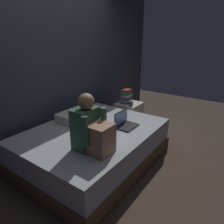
{
  "coord_description": "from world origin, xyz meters",
  "views": [
    {
      "loc": [
        -2.18,
        -1.43,
        1.75
      ],
      "look_at": [
        -0.03,
        0.1,
        0.77
      ],
      "focal_mm": 33.16,
      "sensor_mm": 36.0,
      "label": 1
    }
  ],
  "objects_px": {
    "laptop": "(125,123)",
    "book_stack": "(126,96)",
    "pillow": "(76,115)",
    "clothes_pile": "(93,112)",
    "person_sitting": "(91,129)",
    "nightstand": "(128,116)",
    "bed": "(94,146)",
    "mug": "(131,104)"
  },
  "relations": [
    {
      "from": "book_stack",
      "to": "clothes_pile",
      "type": "relative_size",
      "value": 1.06
    },
    {
      "from": "bed",
      "to": "mug",
      "type": "xyz_separation_m",
      "value": [
        1.17,
        0.08,
        0.31
      ]
    },
    {
      "from": "person_sitting",
      "to": "clothes_pile",
      "type": "bearing_deg",
      "value": 39.19
    },
    {
      "from": "pillow",
      "to": "clothes_pile",
      "type": "bearing_deg",
      "value": -20.3
    },
    {
      "from": "nightstand",
      "to": "book_stack",
      "type": "height_order",
      "value": "book_stack"
    },
    {
      "from": "book_stack",
      "to": "clothes_pile",
      "type": "xyz_separation_m",
      "value": [
        -0.87,
        0.09,
        -0.08
      ]
    },
    {
      "from": "nightstand",
      "to": "bed",
      "type": "bearing_deg",
      "value": -171.32
    },
    {
      "from": "laptop",
      "to": "bed",
      "type": "bearing_deg",
      "value": 138.8
    },
    {
      "from": "nightstand",
      "to": "pillow",
      "type": "bearing_deg",
      "value": 167.84
    },
    {
      "from": "laptop",
      "to": "mug",
      "type": "height_order",
      "value": "laptop"
    },
    {
      "from": "bed",
      "to": "clothes_pile",
      "type": "relative_size",
      "value": 8.09
    },
    {
      "from": "nightstand",
      "to": "clothes_pile",
      "type": "height_order",
      "value": "clothes_pile"
    },
    {
      "from": "pillow",
      "to": "mug",
      "type": "distance_m",
      "value": 1.1
    },
    {
      "from": "laptop",
      "to": "nightstand",
      "type": "bearing_deg",
      "value": 27.77
    },
    {
      "from": "nightstand",
      "to": "laptop",
      "type": "height_order",
      "value": "laptop"
    },
    {
      "from": "person_sitting",
      "to": "book_stack",
      "type": "xyz_separation_m",
      "value": [
        1.7,
        0.59,
        -0.11
      ]
    },
    {
      "from": "book_stack",
      "to": "clothes_pile",
      "type": "height_order",
      "value": "book_stack"
    },
    {
      "from": "bed",
      "to": "nightstand",
      "type": "xyz_separation_m",
      "value": [
        1.3,
        0.2,
        0.01
      ]
    },
    {
      "from": "nightstand",
      "to": "pillow",
      "type": "xyz_separation_m",
      "value": [
        -1.17,
        0.25,
        0.32
      ]
    },
    {
      "from": "book_stack",
      "to": "nightstand",
      "type": "bearing_deg",
      "value": -74.01
    },
    {
      "from": "nightstand",
      "to": "book_stack",
      "type": "relative_size",
      "value": 2.0
    },
    {
      "from": "person_sitting",
      "to": "mug",
      "type": "relative_size",
      "value": 7.28
    },
    {
      "from": "mug",
      "to": "laptop",
      "type": "bearing_deg",
      "value": -155.11
    },
    {
      "from": "laptop",
      "to": "clothes_pile",
      "type": "distance_m",
      "value": 0.65
    },
    {
      "from": "nightstand",
      "to": "laptop",
      "type": "xyz_separation_m",
      "value": [
        -0.95,
        -0.5,
        0.31
      ]
    },
    {
      "from": "laptop",
      "to": "book_stack",
      "type": "relative_size",
      "value": 1.22
    },
    {
      "from": "person_sitting",
      "to": "pillow",
      "type": "height_order",
      "value": "person_sitting"
    },
    {
      "from": "person_sitting",
      "to": "book_stack",
      "type": "relative_size",
      "value": 2.49
    },
    {
      "from": "laptop",
      "to": "book_stack",
      "type": "height_order",
      "value": "book_stack"
    },
    {
      "from": "nightstand",
      "to": "clothes_pile",
      "type": "relative_size",
      "value": 2.12
    },
    {
      "from": "bed",
      "to": "laptop",
      "type": "distance_m",
      "value": 0.56
    },
    {
      "from": "pillow",
      "to": "laptop",
      "type": "bearing_deg",
      "value": -74.17
    },
    {
      "from": "clothes_pile",
      "to": "pillow",
      "type": "bearing_deg",
      "value": 159.7
    },
    {
      "from": "pillow",
      "to": "person_sitting",
      "type": "bearing_deg",
      "value": -124.88
    },
    {
      "from": "clothes_pile",
      "to": "person_sitting",
      "type": "bearing_deg",
      "value": -140.81
    },
    {
      "from": "mug",
      "to": "clothes_pile",
      "type": "relative_size",
      "value": 0.36
    },
    {
      "from": "laptop",
      "to": "pillow",
      "type": "height_order",
      "value": "laptop"
    },
    {
      "from": "bed",
      "to": "book_stack",
      "type": "relative_size",
      "value": 7.61
    },
    {
      "from": "person_sitting",
      "to": "laptop",
      "type": "bearing_deg",
      "value": 2.23
    },
    {
      "from": "person_sitting",
      "to": "clothes_pile",
      "type": "xyz_separation_m",
      "value": [
        0.83,
        0.68,
        -0.19
      ]
    },
    {
      "from": "nightstand",
      "to": "pillow",
      "type": "distance_m",
      "value": 1.24
    },
    {
      "from": "nightstand",
      "to": "person_sitting",
      "type": "xyz_separation_m",
      "value": [
        -1.71,
        -0.53,
        0.5
      ]
    }
  ]
}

